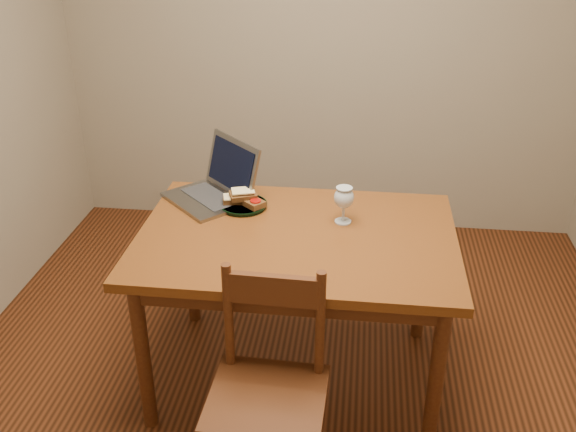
# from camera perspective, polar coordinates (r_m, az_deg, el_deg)

# --- Properties ---
(floor) EXTENTS (3.20, 3.20, 0.02)m
(floor) POSITION_cam_1_polar(r_m,az_deg,el_deg) (3.02, 0.65, -14.62)
(floor) COLOR black
(floor) RESTS_ON ground
(back_wall) EXTENTS (3.20, 0.02, 2.60)m
(back_wall) POSITION_cam_1_polar(r_m,az_deg,el_deg) (3.92, 3.45, 16.84)
(back_wall) COLOR gray
(back_wall) RESTS_ON floor
(table) EXTENTS (1.30, 0.90, 0.74)m
(table) POSITION_cam_1_polar(r_m,az_deg,el_deg) (2.66, 0.77, -3.22)
(table) COLOR #51260D
(table) RESTS_ON floor
(chair) EXTENTS (0.42, 0.40, 0.43)m
(chair) POSITION_cam_1_polar(r_m,az_deg,el_deg) (2.30, -1.79, -14.65)
(chair) COLOR #3E1A0D
(chair) RESTS_ON floor
(plate) EXTENTS (0.21, 0.21, 0.02)m
(plate) POSITION_cam_1_polar(r_m,az_deg,el_deg) (2.84, -4.00, 0.96)
(plate) COLOR black
(plate) RESTS_ON table
(sandwich_cheese) EXTENTS (0.12, 0.09, 0.03)m
(sandwich_cheese) POSITION_cam_1_polar(r_m,az_deg,el_deg) (2.85, -4.68, 1.56)
(sandwich_cheese) COLOR #381E0C
(sandwich_cheese) RESTS_ON plate
(sandwich_tomato) EXTENTS (0.14, 0.13, 0.04)m
(sandwich_tomato) POSITION_cam_1_polar(r_m,az_deg,el_deg) (2.82, -3.24, 1.33)
(sandwich_tomato) COLOR #381E0C
(sandwich_tomato) RESTS_ON plate
(sandwich_top) EXTENTS (0.13, 0.11, 0.04)m
(sandwich_top) POSITION_cam_1_polar(r_m,az_deg,el_deg) (2.83, -4.01, 1.94)
(sandwich_top) COLOR #381E0C
(sandwich_top) RESTS_ON plate
(milk_glass) EXTENTS (0.08, 0.08, 0.16)m
(milk_glass) POSITION_cam_1_polar(r_m,az_deg,el_deg) (2.69, 4.97, 1.00)
(milk_glass) COLOR white
(milk_glass) RESTS_ON table
(laptop) EXTENTS (0.48, 0.48, 0.26)m
(laptop) POSITION_cam_1_polar(r_m,az_deg,el_deg) (2.92, -6.32, 2.88)
(laptop) COLOR slate
(laptop) RESTS_ON table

